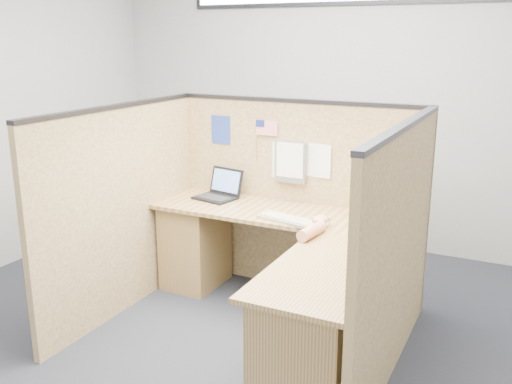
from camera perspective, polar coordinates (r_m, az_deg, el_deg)
The scene contains 13 objects.
floor at distance 3.97m, azimuth -1.87°, elevation -14.67°, with size 5.00×5.00×0.00m, color #1F242D.
wall_back at distance 5.56m, azimuth 9.19°, elevation 9.04°, with size 5.00×5.00×0.00m, color #A6A8AB.
cubicle_partitions at distance 4.01m, azimuth 0.92°, elevation -2.35°, with size 2.06×1.83×1.53m.
l_desk at distance 3.95m, azimuth 2.44°, elevation -8.46°, with size 1.95×1.75×0.73m.
laptop at distance 4.60m, azimuth -3.75°, elevation 0.14°, with size 0.35×0.35×0.23m.
keyboard at distance 4.00m, azimuth 3.29°, elevation -2.79°, with size 0.48×0.25×0.03m.
mouse at distance 3.91m, azimuth 6.52°, elevation -3.12°, with size 0.12×0.07×0.05m, color silver.
hand_forearm at distance 3.77m, azimuth 5.90°, elevation -3.55°, with size 0.12×0.42×0.09m.
blue_poster at distance 4.67m, azimuth -3.55°, elevation 6.24°, with size 0.17×0.00×0.23m, color navy.
american_flag at distance 4.47m, azimuth 0.83°, elevation 6.32°, with size 0.19×0.01×0.32m.
file_holder at distance 4.41m, azimuth 3.50°, elevation 3.02°, with size 0.25×0.05×0.32m.
paper_left at distance 4.45m, azimuth 2.93°, elevation 3.12°, with size 0.22×0.00×0.28m, color white.
paper_right at distance 4.35m, azimuth 6.25°, elevation 3.12°, with size 0.20×0.00×0.26m, color white.
Camera 1 is at (1.65, -3.03, 1.98)m, focal length 40.00 mm.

